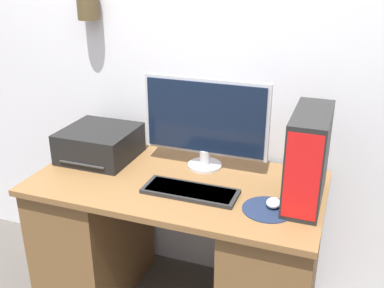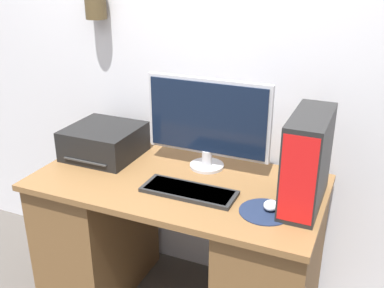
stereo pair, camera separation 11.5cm
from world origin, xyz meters
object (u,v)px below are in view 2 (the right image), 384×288
Objects in this scene: computer_tower at (307,161)px; keyboard at (189,191)px; printer at (104,141)px; monitor at (208,120)px; mouse at (271,205)px.

keyboard is at bearing -166.87° from computer_tower.
computer_tower is at bearing -4.87° from printer.
monitor reaches higher than mouse.
computer_tower reaches higher than keyboard.
printer is (-0.56, -0.08, -0.17)m from monitor.
monitor reaches higher than printer.
mouse is 0.24m from computer_tower.
computer_tower is (0.11, 0.12, 0.18)m from mouse.
keyboard is 0.63m from printer.
keyboard is (0.03, -0.29, -0.24)m from monitor.
keyboard is at bearing 179.99° from mouse.
monitor is 8.64× the size of mouse.
monitor is at bearing 95.37° from keyboard.
monitor is 1.74× the size of printer.
mouse is 0.20× the size of printer.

